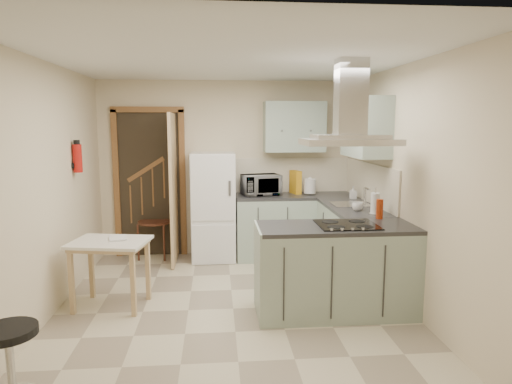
{
  "coord_description": "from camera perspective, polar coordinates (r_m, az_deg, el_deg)",
  "views": [
    {
      "loc": [
        -0.16,
        -4.49,
        1.89
      ],
      "look_at": [
        0.28,
        0.45,
        1.15
      ],
      "focal_mm": 32.0,
      "sensor_mm": 36.0,
      "label": 1
    }
  ],
  "objects": [
    {
      "name": "floor",
      "position": [
        4.87,
        -2.88,
        -14.35
      ],
      "size": [
        4.2,
        4.2,
        0.0
      ],
      "primitive_type": "plane",
      "color": "#C4B998",
      "rests_on": "ground"
    },
    {
      "name": "ceiling",
      "position": [
        4.53,
        -3.12,
        16.21
      ],
      "size": [
        4.2,
        4.2,
        0.0
      ],
      "primitive_type": "plane",
      "rotation": [
        3.14,
        0.0,
        0.0
      ],
      "color": "silver",
      "rests_on": "back_wall"
    },
    {
      "name": "back_wall",
      "position": [
        6.62,
        -3.67,
        2.94
      ],
      "size": [
        3.6,
        0.0,
        3.6
      ],
      "primitive_type": "plane",
      "rotation": [
        1.57,
        0.0,
        0.0
      ],
      "color": "beige",
      "rests_on": "floor"
    },
    {
      "name": "left_wall",
      "position": [
        4.82,
        -24.91,
        0.06
      ],
      "size": [
        0.0,
        4.2,
        4.2
      ],
      "primitive_type": "plane",
      "rotation": [
        1.57,
        0.0,
        1.57
      ],
      "color": "beige",
      "rests_on": "floor"
    },
    {
      "name": "right_wall",
      "position": [
        4.94,
        18.36,
        0.61
      ],
      "size": [
        0.0,
        4.2,
        4.2
      ],
      "primitive_type": "plane",
      "rotation": [
        1.57,
        0.0,
        -1.57
      ],
      "color": "beige",
      "rests_on": "floor"
    },
    {
      "name": "doorway",
      "position": [
        6.68,
        -13.12,
        1.05
      ],
      "size": [
        1.1,
        0.12,
        2.1
      ],
      "primitive_type": "cube",
      "color": "brown",
      "rests_on": "floor"
    },
    {
      "name": "fridge",
      "position": [
        6.39,
        -5.35,
        -1.81
      ],
      "size": [
        0.6,
        0.6,
        1.5
      ],
      "primitive_type": "cube",
      "color": "white",
      "rests_on": "floor"
    },
    {
      "name": "counter_back",
      "position": [
        6.5,
        2.31,
        -4.3
      ],
      "size": [
        1.08,
        0.6,
        0.9
      ],
      "primitive_type": "cube",
      "color": "#9EB2A0",
      "rests_on": "floor"
    },
    {
      "name": "counter_right",
      "position": [
        6.03,
        11.12,
        -5.49
      ],
      "size": [
        0.6,
        1.95,
        0.9
      ],
      "primitive_type": "cube",
      "color": "#9EB2A0",
      "rests_on": "floor"
    },
    {
      "name": "splashback",
      "position": [
        6.71,
        4.57,
        2.14
      ],
      "size": [
        1.68,
        0.02,
        0.5
      ],
      "primitive_type": "cube",
      "color": "beige",
      "rests_on": "counter_back"
    },
    {
      "name": "wall_cabinet_back",
      "position": [
        6.51,
        4.8,
        8.12
      ],
      "size": [
        0.85,
        0.35,
        0.7
      ],
      "primitive_type": "cube",
      "color": "#9EB2A0",
      "rests_on": "back_wall"
    },
    {
      "name": "wall_cabinet_right",
      "position": [
        5.63,
        13.55,
        7.85
      ],
      "size": [
        0.35,
        0.9,
        0.7
      ],
      "primitive_type": "cube",
      "color": "#9EB2A0",
      "rests_on": "right_wall"
    },
    {
      "name": "peninsula",
      "position": [
        4.69,
        9.95,
        -9.51
      ],
      "size": [
        1.55,
        0.65,
        0.9
      ],
      "primitive_type": "cube",
      "color": "#9EB2A0",
      "rests_on": "floor"
    },
    {
      "name": "hob",
      "position": [
        4.6,
        11.3,
        -4.03
      ],
      "size": [
        0.58,
        0.5,
        0.01
      ],
      "primitive_type": "cube",
      "color": "black",
      "rests_on": "peninsula"
    },
    {
      "name": "extractor_hood",
      "position": [
        4.5,
        11.6,
        6.15
      ],
      "size": [
        0.9,
        0.55,
        0.1
      ],
      "primitive_type": "cube",
      "color": "silver",
      "rests_on": "ceiling"
    },
    {
      "name": "sink",
      "position": [
        5.77,
        11.73,
        -1.51
      ],
      "size": [
        0.45,
        0.4,
        0.01
      ],
      "primitive_type": "cube",
      "color": "silver",
      "rests_on": "counter_right"
    },
    {
      "name": "fire_extinguisher",
      "position": [
        5.63,
        -21.41,
        3.93
      ],
      "size": [
        0.1,
        0.1,
        0.32
      ],
      "primitive_type": "cylinder",
      "color": "#B2140F",
      "rests_on": "left_wall"
    },
    {
      "name": "drop_leaf_table",
      "position": [
        5.03,
        -17.66,
        -9.72
      ],
      "size": [
        0.84,
        0.69,
        0.71
      ],
      "primitive_type": "cube",
      "rotation": [
        0.0,
        0.0,
        -0.18
      ],
      "color": "tan",
      "rests_on": "floor"
    },
    {
      "name": "bentwood_chair",
      "position": [
        6.64,
        -12.61,
        -3.67
      ],
      "size": [
        0.52,
        0.52,
        1.03
      ],
      "primitive_type": "cube",
      "rotation": [
        0.0,
        0.0,
        -0.14
      ],
      "color": "#54251C",
      "rests_on": "floor"
    },
    {
      "name": "stool",
      "position": [
        3.76,
        -28.36,
        -18.3
      ],
      "size": [
        0.41,
        0.41,
        0.52
      ],
      "primitive_type": "cylinder",
      "rotation": [
        0.0,
        0.0,
        0.05
      ],
      "color": "black",
      "rests_on": "floor"
    },
    {
      "name": "microwave",
      "position": [
        6.41,
        0.62,
        0.9
      ],
      "size": [
        0.58,
        0.45,
        0.29
      ],
      "primitive_type": "imported",
      "rotation": [
        0.0,
        0.0,
        0.22
      ],
      "color": "black",
      "rests_on": "counter_back"
    },
    {
      "name": "kettle",
      "position": [
        6.49,
        6.75,
        0.76
      ],
      "size": [
        0.19,
        0.19,
        0.25
      ],
      "primitive_type": "cylinder",
      "rotation": [
        0.0,
        0.0,
        -0.14
      ],
      "color": "silver",
      "rests_on": "counter_back"
    },
    {
      "name": "cereal_box",
      "position": [
        6.55,
        4.96,
        1.24
      ],
      "size": [
        0.15,
        0.24,
        0.33
      ],
      "primitive_type": "cube",
      "rotation": [
        0.0,
        0.0,
        0.3
      ],
      "color": "orange",
      "rests_on": "counter_back"
    },
    {
      "name": "soap_bottle",
      "position": [
        6.22,
        12.05,
        -0.07
      ],
      "size": [
        0.08,
        0.08,
        0.17
      ],
      "primitive_type": "imported",
      "rotation": [
        0.0,
        0.0,
        0.04
      ],
      "color": "#9F9EA9",
      "rests_on": "counter_right"
    },
    {
      "name": "paper_towel",
      "position": [
        5.21,
        14.67,
        -1.36
      ],
      "size": [
        0.13,
        0.13,
        0.25
      ],
      "primitive_type": "cylinder",
      "rotation": [
        0.0,
        0.0,
        -0.36
      ],
      "color": "silver",
      "rests_on": "counter_right"
    },
    {
      "name": "cup",
      "position": [
        5.38,
        12.58,
        -1.79
      ],
      "size": [
        0.16,
        0.16,
        0.1
      ],
      "primitive_type": "imported",
      "rotation": [
        0.0,
        0.0,
        -0.38
      ],
      "color": "silver",
      "rests_on": "counter_right"
    },
    {
      "name": "red_bottle",
      "position": [
        4.98,
        15.19,
        -2.07
      ],
      "size": [
        0.1,
        0.1,
        0.21
      ],
      "primitive_type": "cylinder",
      "rotation": [
        0.0,
        0.0,
        -0.4
      ],
      "color": "#A7310E",
      "rests_on": "peninsula"
    },
    {
      "name": "book",
      "position": [
        4.97,
        -17.92,
        -5.09
      ],
      "size": [
        0.22,
        0.27,
        0.11
      ],
      "primitive_type": "imported",
      "rotation": [
        0.0,
        0.0,
        0.24
      ],
      "color": "#A5373C",
      "rests_on": "drop_leaf_table"
    }
  ]
}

